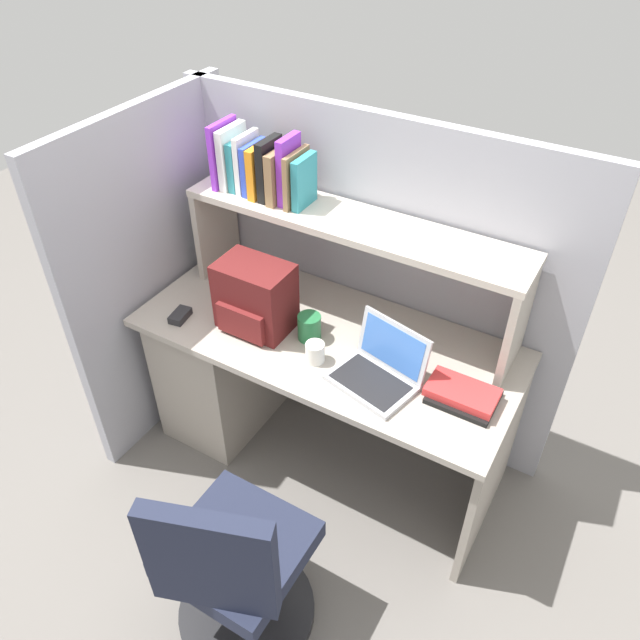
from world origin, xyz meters
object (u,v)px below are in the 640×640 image
computer_mouse (180,316)px  office_chair (234,572)px  laptop (380,369)px  snack_canister (309,327)px  backpack (254,298)px  paper_cup (315,352)px

computer_mouse → office_chair: 1.07m
laptop → snack_canister: laptop is taller
backpack → computer_mouse: size_ratio=2.88×
snack_canister → office_chair: bearing=-76.0°
laptop → backpack: backpack is taller
paper_cup → snack_canister: (-0.09, 0.11, 0.01)m
computer_mouse → office_chair: (0.75, -0.68, -0.35)m
laptop → computer_mouse: bearing=-173.6°
computer_mouse → snack_canister: bearing=8.4°
backpack → computer_mouse: 0.36m
laptop → snack_canister: bearing=168.5°
laptop → paper_cup: laptop is taller
backpack → office_chair: (0.45, -0.81, -0.48)m
backpack → snack_canister: 0.25m
laptop → backpack: 0.60m
backpack → paper_cup: backpack is taller
paper_cup → laptop: bearing=7.7°
laptop → computer_mouse: 0.90m
backpack → computer_mouse: bearing=-157.0°
paper_cup → snack_canister: size_ratio=0.76×
office_chair → laptop: bearing=-119.9°
backpack → paper_cup: size_ratio=3.54×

